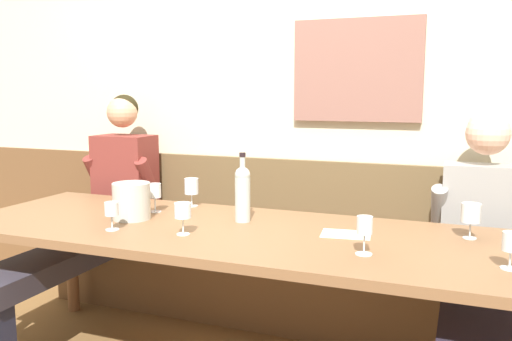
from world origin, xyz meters
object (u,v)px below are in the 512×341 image
wall_bench (282,274)px  wine_glass_right_end (112,211)px  wine_glass_center_front (471,215)px  ice_bucket (132,201)px  wine_glass_by_bottle (511,243)px  person_center_right_seat (92,212)px  wine_glass_mid_left (155,192)px  person_center_left_seat (484,261)px  wine_bottle_green_tall (243,192)px  dining_table (232,243)px  wine_glass_near_bucket (191,188)px  wine_glass_mid_right (183,212)px  wine_glass_center_rear (365,228)px

wall_bench → wine_glass_right_end: wall_bench is taller
wall_bench → wine_glass_center_front: 1.25m
ice_bucket → wine_glass_by_bottle: size_ratio=1.37×
person_center_right_seat → ice_bucket: (0.53, -0.36, 0.18)m
wall_bench → wine_glass_right_end: 1.19m
wine_glass_center_front → wine_glass_mid_left: bearing=-178.2°
person_center_left_seat → wine_bottle_green_tall: person_center_left_seat is taller
dining_table → wine_glass_near_bucket: (-0.40, 0.36, 0.17)m
wine_glass_right_end → person_center_right_seat: bearing=134.8°
wine_glass_near_bucket → wine_glass_right_end: 0.59m
wine_glass_near_bucket → wine_glass_by_bottle: 1.61m
wall_bench → wine_glass_mid_left: 0.93m
dining_table → wine_glass_mid_right: size_ratio=18.78×
wine_bottle_green_tall → ice_bucket: bearing=-164.2°
ice_bucket → wine_glass_near_bucket: bearing=70.1°
person_center_left_seat → wine_glass_center_rear: 0.69m
ice_bucket → person_center_right_seat: bearing=145.7°
wine_glass_near_bucket → wine_glass_by_bottle: wine_glass_near_bucket is taller
wine_bottle_green_tall → wine_glass_mid_right: wine_bottle_green_tall is taller
person_center_right_seat → wine_glass_mid_right: (0.91, -0.53, 0.19)m
wine_glass_center_rear → wine_glass_by_bottle: wine_glass_center_rear is taller
wine_bottle_green_tall → wine_glass_mid_right: bearing=-115.2°
dining_table → wine_glass_center_rear: size_ratio=17.73×
wine_glass_mid_left → ice_bucket: bearing=-98.3°
wine_glass_near_bucket → ice_bucket: bearing=-109.9°
dining_table → wine_glass_mid_left: size_ratio=17.70×
wine_bottle_green_tall → wine_glass_mid_left: size_ratio=2.22×
wine_glass_mid_left → wine_glass_center_front: (1.51, 0.05, -0.00)m
wine_glass_center_rear → person_center_left_seat: bearing=47.8°
dining_table → wine_glass_center_front: (1.00, 0.21, 0.17)m
person_center_right_seat → wine_glass_center_front: person_center_right_seat is taller
wall_bench → ice_bucket: wall_bench is taller
wine_glass_near_bucket → wine_glass_mid_left: (-0.11, -0.19, 0.01)m
wine_glass_mid_right → wine_glass_near_bucket: bearing=114.5°
wine_glass_mid_right → person_center_left_seat: bearing=21.5°
wine_glass_mid_left → wine_glass_by_bottle: (1.64, -0.33, -0.01)m
person_center_right_seat → wine_glass_near_bucket: size_ratio=8.81×
person_center_left_seat → wine_bottle_green_tall: size_ratio=4.03×
wine_glass_center_rear → wine_glass_by_bottle: 0.50m
wine_glass_center_front → wine_glass_right_end: size_ratio=1.18×
wine_glass_by_bottle → wine_glass_near_bucket: bearing=161.2°
ice_bucket → wine_glass_mid_right: ice_bucket is taller
ice_bucket → wine_glass_mid_left: ice_bucket is taller
ice_bucket → wine_glass_by_bottle: ice_bucket is taller
person_center_left_seat → wine_glass_mid_left: bearing=-174.7°
wall_bench → wine_glass_by_bottle: (1.13, -0.88, 0.54)m
person_center_right_seat → ice_bucket: size_ratio=7.42×
person_center_right_seat → wine_glass_right_end: size_ratio=10.51×
wine_bottle_green_tall → wine_glass_center_rear: bearing=-26.7°
wall_bench → wine_glass_by_bottle: size_ratio=22.17×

